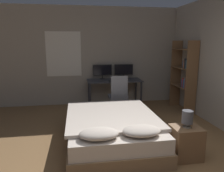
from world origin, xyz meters
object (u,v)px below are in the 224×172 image
Objects in this scene: keyboard at (116,81)px; computer_mouse at (126,80)px; nightstand at (186,143)px; bookshelf at (185,73)px; monitor_left at (102,71)px; office_chair at (118,100)px; monitor_right at (124,70)px; bedside_lamp at (187,117)px; bed at (112,129)px; desk at (114,83)px.

keyboard is 5.28× the size of computer_mouse.
bookshelf is (1.09, 2.21, 0.72)m from nightstand.
monitor_left reaches higher than office_chair.
bookshelf is at bearing -19.74° from computer_mouse.
monitor_right is at bearing 0.00° from monitor_left.
monitor_right reaches higher than keyboard.
computer_mouse is (-0.31, 2.71, 0.10)m from bedside_lamp.
bedside_lamp is 0.14× the size of bookshelf.
computer_mouse reaches higher than keyboard.
monitor_right is at bearing 86.17° from computer_mouse.
monitor_right reaches higher than bedside_lamp.
bed is 2.03× the size of office_chair.
office_chair is at bearing -119.02° from computer_mouse.
office_chair reaches higher than computer_mouse.
bookshelf reaches higher than monitor_right.
office_chair reaches higher than bedside_lamp.
nightstand is 3.34m from monitor_left.
office_chair is 0.55× the size of bookshelf.
keyboard is at bearing -125.23° from monitor_right.
nightstand is 0.93× the size of monitor_left.
nightstand is 0.50× the size of office_chair.
computer_mouse is (-0.03, -0.43, -0.21)m from monitor_right.
nightstand is 0.40m from bedside_lamp.
computer_mouse is (0.58, -0.43, -0.21)m from monitor_left.
desk reaches higher than bed.
computer_mouse is at bearing -36.62° from monitor_left.
monitor_left reaches higher than keyboard.
monitor_right is at bearing 70.83° from office_chair.
office_chair is at bearing -93.50° from desk.
bed is at bearing -106.62° from monitor_right.
nightstand is 1.93× the size of bedside_lamp.
monitor_left is at bearing 143.38° from computer_mouse.
monitor_left is (0.13, 2.47, 0.71)m from bed.
office_chair reaches higher than bed.
bedside_lamp is 2.73m from computer_mouse.
monitor_right is 0.57m from keyboard.
bed is 1.28m from bedside_lamp.
bookshelf reaches higher than office_chair.
desk is (0.43, 2.25, 0.39)m from bed.
keyboard reaches higher than desk.
bookshelf is at bearing 2.66° from office_chair.
nightstand is at bearing -78.62° from desk.
desk is at bearing 101.38° from bedside_lamp.
nightstand is at bearing -84.82° from monitor_right.
bed is at bearing 146.69° from bedside_lamp.
bed is at bearing -93.00° from monitor_left.
bed is 4.03× the size of nightstand.
office_chair is (-0.35, -1.01, -0.58)m from monitor_right.
desk is 0.49m from monitor_left.
bed is at bearing -101.99° from keyboard.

